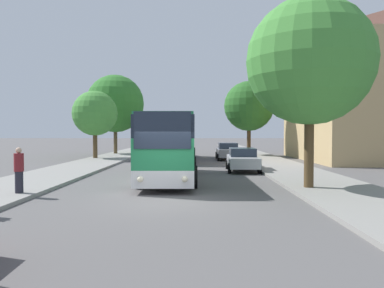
{
  "coord_description": "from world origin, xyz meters",
  "views": [
    {
      "loc": [
        1.15,
        -13.18,
        2.46
      ],
      "look_at": [
        0.75,
        14.41,
        1.62
      ],
      "focal_mm": 35.0,
      "sensor_mm": 36.0,
      "label": 1
    }
  ],
  "objects_px": {
    "parked_car_right_far": "(228,151)",
    "tree_right_mid": "(310,62)",
    "tree_left_near": "(115,104)",
    "tree_left_far": "(95,113)",
    "tree_right_near": "(249,106)",
    "bus_front": "(170,146)",
    "bus_middle": "(179,140)",
    "parked_car_right_near": "(242,159)",
    "pedestrian_waiting_near": "(19,170)"
  },
  "relations": [
    {
      "from": "parked_car_right_far",
      "to": "tree_right_mid",
      "type": "distance_m",
      "value": 18.81
    },
    {
      "from": "tree_left_near",
      "to": "tree_left_far",
      "type": "xyz_separation_m",
      "value": [
        -0.24,
        -7.38,
        -1.45
      ]
    },
    {
      "from": "tree_left_far",
      "to": "tree_right_near",
      "type": "relative_size",
      "value": 0.8
    },
    {
      "from": "bus_front",
      "to": "tree_right_near",
      "type": "height_order",
      "value": "tree_right_near"
    },
    {
      "from": "tree_left_far",
      "to": "bus_middle",
      "type": "bearing_deg",
      "value": -5.04
    },
    {
      "from": "parked_car_right_near",
      "to": "tree_right_near",
      "type": "distance_m",
      "value": 15.96
    },
    {
      "from": "bus_front",
      "to": "tree_left_near",
      "type": "height_order",
      "value": "tree_left_near"
    },
    {
      "from": "parked_car_right_far",
      "to": "pedestrian_waiting_near",
      "type": "height_order",
      "value": "pedestrian_waiting_near"
    },
    {
      "from": "pedestrian_waiting_near",
      "to": "tree_right_mid",
      "type": "xyz_separation_m",
      "value": [
        11.54,
        1.69,
        4.4
      ]
    },
    {
      "from": "parked_car_right_near",
      "to": "parked_car_right_far",
      "type": "bearing_deg",
      "value": -87.63
    },
    {
      "from": "tree_right_near",
      "to": "tree_left_near",
      "type": "bearing_deg",
      "value": 171.1
    },
    {
      "from": "bus_front",
      "to": "tree_right_near",
      "type": "xyz_separation_m",
      "value": [
        6.79,
        19.47,
        3.44
      ]
    },
    {
      "from": "tree_right_mid",
      "to": "pedestrian_waiting_near",
      "type": "bearing_deg",
      "value": -171.66
    },
    {
      "from": "parked_car_right_near",
      "to": "pedestrian_waiting_near",
      "type": "relative_size",
      "value": 2.61
    },
    {
      "from": "parked_car_right_near",
      "to": "tree_right_mid",
      "type": "distance_m",
      "value": 9.49
    },
    {
      "from": "bus_front",
      "to": "parked_car_right_near",
      "type": "relative_size",
      "value": 2.3
    },
    {
      "from": "parked_car_right_near",
      "to": "tree_left_far",
      "type": "height_order",
      "value": "tree_left_far"
    },
    {
      "from": "pedestrian_waiting_near",
      "to": "tree_left_far",
      "type": "xyz_separation_m",
      "value": [
        -2.5,
        19.76,
        3.17
      ]
    },
    {
      "from": "bus_front",
      "to": "parked_car_right_far",
      "type": "xyz_separation_m",
      "value": [
        4.19,
        14.41,
        -0.97
      ]
    },
    {
      "from": "parked_car_right_near",
      "to": "pedestrian_waiting_near",
      "type": "xyz_separation_m",
      "value": [
        -9.71,
        -9.75,
        0.26
      ]
    },
    {
      "from": "parked_car_right_near",
      "to": "parked_car_right_far",
      "type": "height_order",
      "value": "parked_car_right_far"
    },
    {
      "from": "pedestrian_waiting_near",
      "to": "bus_front",
      "type": "bearing_deg",
      "value": -126.78
    },
    {
      "from": "parked_car_right_near",
      "to": "tree_right_mid",
      "type": "relative_size",
      "value": 0.57
    },
    {
      "from": "tree_left_far",
      "to": "tree_right_near",
      "type": "bearing_deg",
      "value": 19.2
    },
    {
      "from": "pedestrian_waiting_near",
      "to": "tree_left_far",
      "type": "relative_size",
      "value": 0.29
    },
    {
      "from": "bus_front",
      "to": "tree_left_near",
      "type": "xyz_separation_m",
      "value": [
        -7.67,
        21.73,
        3.88
      ]
    },
    {
      "from": "bus_middle",
      "to": "parked_car_right_far",
      "type": "xyz_separation_m",
      "value": [
        4.38,
        0.73,
        -1.02
      ]
    },
    {
      "from": "bus_middle",
      "to": "parked_car_right_near",
      "type": "height_order",
      "value": "bus_middle"
    },
    {
      "from": "bus_middle",
      "to": "tree_right_mid",
      "type": "relative_size",
      "value": 1.47
    },
    {
      "from": "bus_front",
      "to": "parked_car_right_far",
      "type": "bearing_deg",
      "value": 72.97
    },
    {
      "from": "parked_car_right_near",
      "to": "tree_right_mid",
      "type": "xyz_separation_m",
      "value": [
        1.84,
        -8.06,
        4.67
      ]
    },
    {
      "from": "bus_front",
      "to": "tree_left_far",
      "type": "height_order",
      "value": "tree_left_far"
    },
    {
      "from": "tree_right_near",
      "to": "pedestrian_waiting_near",
      "type": "bearing_deg",
      "value": -116.1
    },
    {
      "from": "bus_middle",
      "to": "pedestrian_waiting_near",
      "type": "relative_size",
      "value": 6.69
    },
    {
      "from": "pedestrian_waiting_near",
      "to": "tree_left_near",
      "type": "distance_m",
      "value": 27.62
    },
    {
      "from": "bus_middle",
      "to": "parked_car_right_near",
      "type": "xyz_separation_m",
      "value": [
        4.5,
        -9.33,
        -1.05
      ]
    },
    {
      "from": "pedestrian_waiting_near",
      "to": "tree_left_near",
      "type": "xyz_separation_m",
      "value": [
        -2.27,
        27.14,
        4.62
      ]
    },
    {
      "from": "tree_right_mid",
      "to": "tree_left_far",
      "type": "bearing_deg",
      "value": 127.86
    },
    {
      "from": "bus_front",
      "to": "parked_car_right_far",
      "type": "relative_size",
      "value": 2.31
    },
    {
      "from": "tree_left_far",
      "to": "tree_right_near",
      "type": "xyz_separation_m",
      "value": [
        14.69,
        5.12,
        1.0
      ]
    },
    {
      "from": "tree_left_near",
      "to": "tree_right_near",
      "type": "xyz_separation_m",
      "value": [
        14.45,
        -2.26,
        -0.44
      ]
    },
    {
      "from": "tree_left_near",
      "to": "tree_right_mid",
      "type": "bearing_deg",
      "value": -61.51
    },
    {
      "from": "parked_car_right_far",
      "to": "tree_left_near",
      "type": "bearing_deg",
      "value": -31.7
    },
    {
      "from": "pedestrian_waiting_near",
      "to": "tree_left_far",
      "type": "height_order",
      "value": "tree_left_far"
    },
    {
      "from": "bus_front",
      "to": "tree_left_near",
      "type": "bearing_deg",
      "value": 108.6
    },
    {
      "from": "bus_front",
      "to": "bus_middle",
      "type": "bearing_deg",
      "value": 89.99
    },
    {
      "from": "bus_middle",
      "to": "tree_left_far",
      "type": "height_order",
      "value": "tree_left_far"
    },
    {
      "from": "bus_middle",
      "to": "tree_left_far",
      "type": "xyz_separation_m",
      "value": [
        -7.7,
        0.68,
        2.39
      ]
    },
    {
      "from": "parked_car_right_far",
      "to": "tree_left_near",
      "type": "xyz_separation_m",
      "value": [
        -11.85,
        7.32,
        4.86
      ]
    },
    {
      "from": "tree_left_near",
      "to": "bus_middle",
      "type": "bearing_deg",
      "value": -47.18
    }
  ]
}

